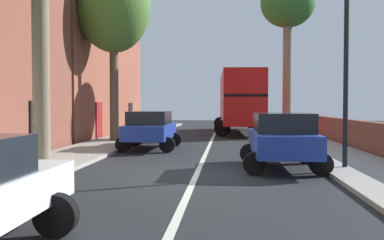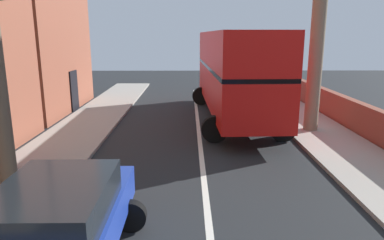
% 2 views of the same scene
% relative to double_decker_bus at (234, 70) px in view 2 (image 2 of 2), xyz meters
% --- Properties ---
extents(double_decker_bus, '(3.82, 10.99, 4.06)m').
position_rel_double_decker_bus_xyz_m(double_decker_bus, '(0.00, 0.00, 0.00)').
color(double_decker_bus, red).
rests_on(double_decker_bus, ground).
extents(parked_car_blue_left_3, '(2.48, 4.17, 1.67)m').
position_rel_double_decker_bus_xyz_m(parked_car_blue_left_3, '(-4.20, -11.30, -1.41)').
color(parked_car_blue_left_3, '#1E389E').
rests_on(parked_car_blue_left_3, ground).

